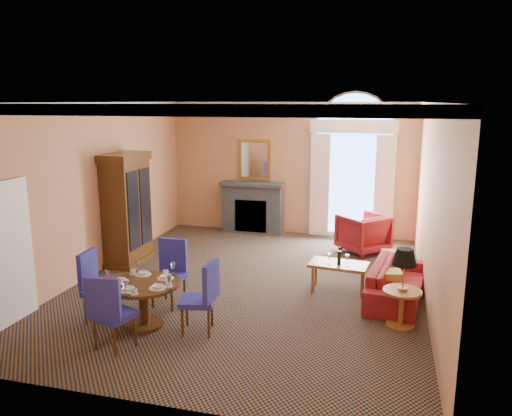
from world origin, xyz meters
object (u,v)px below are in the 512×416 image
(armchair, at_px, (363,233))
(armoire, at_px, (127,210))
(side_table, at_px, (403,278))
(coffee_table, at_px, (338,266))
(sofa, at_px, (397,282))
(dining_table, at_px, (144,293))

(armchair, bearing_deg, armoire, -22.09)
(armoire, height_order, armchair, armoire)
(armoire, height_order, side_table, armoire)
(armoire, relative_size, armchair, 2.43)
(coffee_table, bearing_deg, sofa, 1.23)
(dining_table, bearing_deg, armoire, 122.91)
(armchair, distance_m, side_table, 3.70)
(sofa, relative_size, side_table, 1.74)
(sofa, height_order, coffee_table, coffee_table)
(armchair, bearing_deg, side_table, 56.67)
(armchair, xyz_separation_m, side_table, (0.74, -3.61, 0.32))
(side_table, bearing_deg, armoire, 162.45)
(armoire, bearing_deg, sofa, -6.58)
(dining_table, height_order, side_table, side_table)
(armoire, bearing_deg, armchair, 22.84)
(sofa, distance_m, side_table, 1.17)
(dining_table, xyz_separation_m, sofa, (3.56, 2.04, -0.22))
(armchair, height_order, coffee_table, armchair)
(armchair, xyz_separation_m, coffee_table, (-0.29, -2.45, 0.04))
(armchair, distance_m, coffee_table, 2.46)
(armoire, xyz_separation_m, sofa, (5.27, -0.61, -0.78))
(dining_table, relative_size, coffee_table, 1.03)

